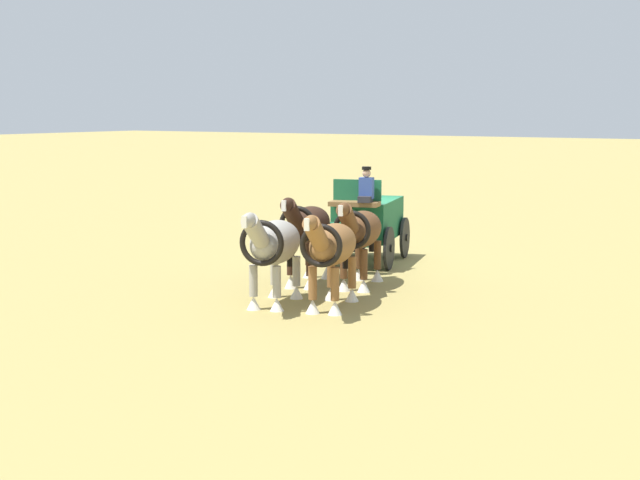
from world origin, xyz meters
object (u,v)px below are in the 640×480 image
(draft_horse_rear_off, at_px, (307,228))
(draft_horse_rear_near, at_px, (360,232))
(draft_horse_lead_near, at_px, (331,248))
(show_wagon, at_px, (367,221))
(draft_horse_lead_off, at_px, (273,245))

(draft_horse_rear_off, bearing_deg, draft_horse_rear_near, 106.01)
(draft_horse_rear_off, relative_size, draft_horse_lead_near, 1.02)
(show_wagon, height_order, draft_horse_rear_near, show_wagon)
(draft_horse_lead_off, bearing_deg, draft_horse_rear_off, -164.00)
(show_wagon, relative_size, draft_horse_lead_off, 1.91)
(show_wagon, bearing_deg, draft_horse_lead_off, 9.94)
(draft_horse_lead_near, relative_size, draft_horse_lead_off, 1.03)
(show_wagon, xyz_separation_m, draft_horse_rear_near, (3.27, 1.61, 0.15))
(draft_horse_rear_off, height_order, draft_horse_lead_off, draft_horse_rear_off)
(draft_horse_rear_near, bearing_deg, draft_horse_rear_off, -73.99)
(draft_horse_rear_near, bearing_deg, draft_horse_lead_off, -10.68)
(draft_horse_rear_near, xyz_separation_m, draft_horse_lead_near, (2.50, 0.72, -0.01))
(show_wagon, bearing_deg, draft_horse_rear_off, 5.65)
(draft_horse_rear_near, xyz_separation_m, draft_horse_rear_off, (0.36, -1.25, 0.06))
(show_wagon, xyz_separation_m, draft_horse_rear_off, (3.63, 0.36, 0.22))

